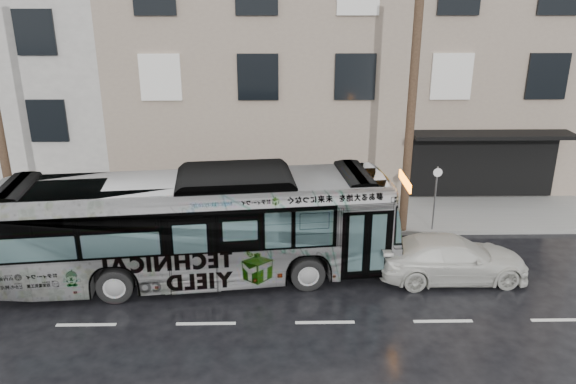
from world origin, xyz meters
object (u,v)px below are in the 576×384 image
(sign_post, at_px, (435,199))
(white_sedan, at_px, (452,258))
(utility_pole_front, at_px, (411,108))
(bus, at_px, (197,226))

(sign_post, height_order, white_sedan, sign_post)
(utility_pole_front, relative_size, white_sedan, 1.94)
(white_sedan, bearing_deg, sign_post, -6.98)
(utility_pole_front, height_order, white_sedan, utility_pole_front)
(sign_post, xyz_separation_m, white_sedan, (-0.32, -3.37, -0.68))
(sign_post, bearing_deg, bus, -158.82)
(bus, height_order, white_sedan, bus)
(bus, bearing_deg, white_sedan, -98.04)
(bus, bearing_deg, sign_post, -75.11)
(bus, relative_size, white_sedan, 2.61)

